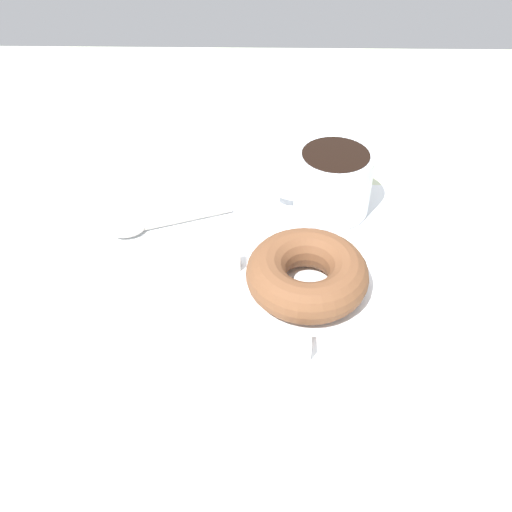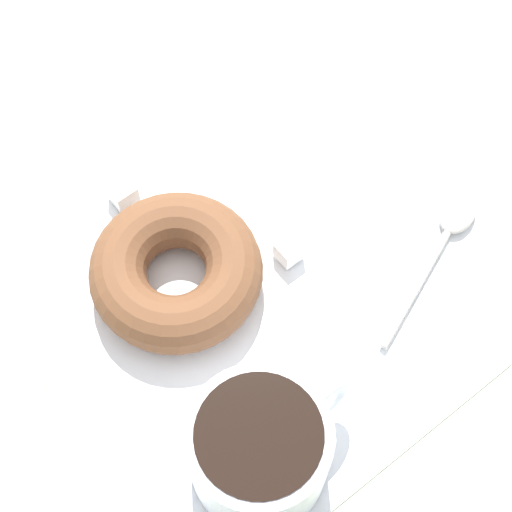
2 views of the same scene
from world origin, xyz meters
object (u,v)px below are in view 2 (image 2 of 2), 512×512
object	(u,v)px
donut	(176,271)
spoon	(446,235)
coffee_cup	(261,448)
sugar_cube	(289,251)
sugar_cube_extra	(123,193)

from	to	relation	value
donut	spoon	size ratio (longest dim) A/B	0.89
coffee_cup	donut	world-z (taller)	coffee_cup
donut	spoon	distance (cm)	19.54
donut	sugar_cube	world-z (taller)	donut
sugar_cube_extra	sugar_cube	bearing A→B (deg)	-59.75
coffee_cup	sugar_cube_extra	distance (cm)	22.02
sugar_cube	spoon	bearing A→B (deg)	-30.58
spoon	sugar_cube_extra	xyz separation A→B (cm)	(-16.37, 16.99, 0.48)
sugar_cube_extra	spoon	bearing A→B (deg)	-46.06
donut	spoon	xyz separation A→B (cm)	(17.27, -9.00, -1.58)
spoon	sugar_cube	world-z (taller)	sugar_cube
donut	sugar_cube_extra	xyz separation A→B (cm)	(0.89, 7.99, -1.10)
donut	sugar_cube	bearing A→B (deg)	-23.20
spoon	coffee_cup	bearing A→B (deg)	-167.84
coffee_cup	donut	size ratio (longest dim) A/B	0.96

